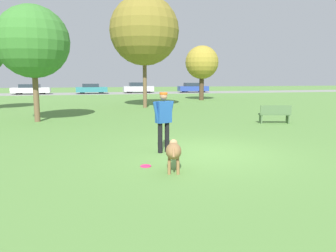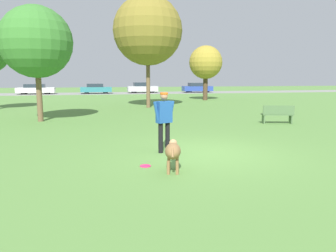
{
  "view_description": "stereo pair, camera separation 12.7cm",
  "coord_description": "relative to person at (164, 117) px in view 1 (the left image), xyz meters",
  "views": [
    {
      "loc": [
        -3.08,
        -8.48,
        2.13
      ],
      "look_at": [
        -1.2,
        -0.58,
        0.9
      ],
      "focal_mm": 35.0,
      "sensor_mm": 36.0,
      "label": 1
    },
    {
      "loc": [
        -2.95,
        -8.51,
        2.13
      ],
      "look_at": [
        -1.2,
        -0.58,
        0.9
      ],
      "focal_mm": 35.0,
      "sensor_mm": 36.0,
      "label": 2
    }
  ],
  "objects": [
    {
      "name": "parked_car_teal",
      "position": [
        -1.8,
        33.84,
        -0.38
      ],
      "size": [
        3.91,
        1.95,
        1.26
      ],
      "rotation": [
        0.0,
        0.0,
        0.03
      ],
      "color": "teal",
      "rests_on": "ground_plane"
    },
    {
      "name": "park_bench",
      "position": [
        6.22,
        4.47,
        -0.56
      ],
      "size": [
        1.46,
        0.73,
        0.84
      ],
      "rotation": [
        0.0,
        0.0,
        2.9
      ],
      "color": "#4C6B42",
      "rests_on": "ground_plane"
    },
    {
      "name": "frisbee",
      "position": [
        -0.74,
        -1.35,
        -1.0
      ],
      "size": [
        0.27,
        0.27,
        0.02
      ],
      "color": "#E52366",
      "rests_on": "ground_plane"
    },
    {
      "name": "tree_far_right",
      "position": [
        7.98,
        19.74,
        2.37
      ],
      "size": [
        3.0,
        3.0,
        4.92
      ],
      "color": "#4C3826",
      "rests_on": "ground_plane"
    },
    {
      "name": "dog",
      "position": [
        -0.19,
        -1.89,
        -0.55
      ],
      "size": [
        0.51,
        1.03,
        0.67
      ],
      "rotation": [
        0.0,
        0.0,
        1.33
      ],
      "color": "olive",
      "rests_on": "ground_plane"
    },
    {
      "name": "tree_mid_center",
      "position": [
        1.73,
        13.63,
        4.19
      ],
      "size": [
        4.68,
        4.68,
        7.55
      ],
      "color": "brown",
      "rests_on": "ground_plane"
    },
    {
      "name": "person",
      "position": [
        0.0,
        0.0,
        0.0
      ],
      "size": [
        0.68,
        0.37,
        1.7
      ],
      "rotation": [
        0.0,
        0.0,
        0.39
      ],
      "color": "black",
      "rests_on": "ground_plane"
    },
    {
      "name": "parked_car_white",
      "position": [
        -9.0,
        34.0,
        -0.39
      ],
      "size": [
        4.46,
        1.89,
        1.24
      ],
      "rotation": [
        0.0,
        0.0,
        0.01
      ],
      "color": "white",
      "rests_on": "ground_plane"
    },
    {
      "name": "far_road_strip",
      "position": [
        1.1,
        34.22,
        -1.01
      ],
      "size": [
        120.0,
        6.0,
        0.01
      ],
      "color": "gray",
      "rests_on": "ground_plane"
    },
    {
      "name": "ground_plane",
      "position": [
        1.1,
        -0.39,
        -1.01
      ],
      "size": [
        120.0,
        120.0,
        0.0
      ],
      "primitive_type": "plane",
      "color": "#56843D"
    },
    {
      "name": "parked_car_silver",
      "position": [
        4.24,
        34.43,
        -0.33
      ],
      "size": [
        3.96,
        1.76,
        1.38
      ],
      "rotation": [
        0.0,
        0.0,
        0.01
      ],
      "color": "#B7B7BC",
      "rests_on": "ground_plane"
    },
    {
      "name": "parked_car_blue",
      "position": [
        11.78,
        34.23,
        -0.37
      ],
      "size": [
        4.07,
        1.98,
        1.31
      ],
      "rotation": [
        0.0,
        0.0,
        -0.04
      ],
      "color": "#284293",
      "rests_on": "ground_plane"
    },
    {
      "name": "tree_near_left",
      "position": [
        -4.47,
        7.67,
        2.7
      ],
      "size": [
        3.34,
        3.34,
        5.39
      ],
      "color": "brown",
      "rests_on": "ground_plane"
    }
  ]
}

